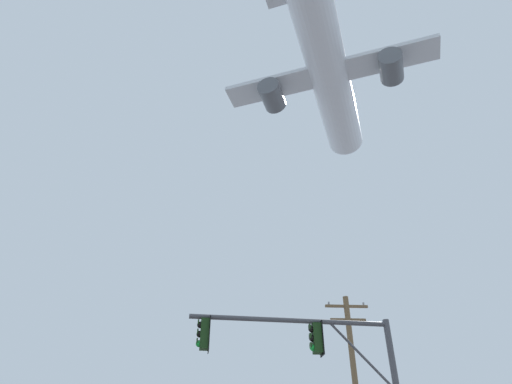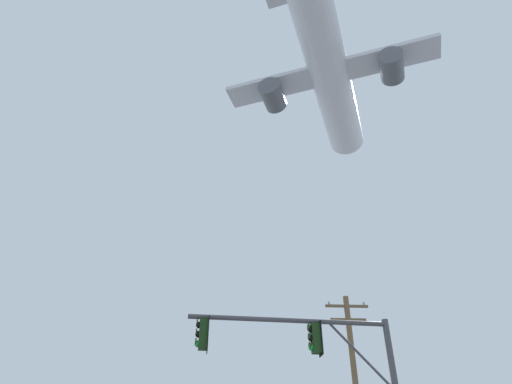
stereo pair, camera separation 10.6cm
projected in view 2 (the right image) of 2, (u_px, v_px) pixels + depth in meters
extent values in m
cylinder|color=#4C4C51|center=(289.00, 320.00, 14.01)|extent=(6.29, 0.67, 0.15)
cylinder|color=#4C4C51|center=(361.00, 356.00, 13.69)|extent=(1.95, 0.24, 2.06)
cube|color=#193814|center=(203.00, 334.00, 13.43)|extent=(0.29, 0.34, 0.90)
cylinder|color=#193814|center=(204.00, 317.00, 13.71)|extent=(0.05, 0.05, 0.12)
cube|color=black|center=(208.00, 334.00, 13.45)|extent=(0.06, 0.46, 1.04)
sphere|color=black|center=(199.00, 325.00, 13.57)|extent=(0.20, 0.20, 0.20)
cylinder|color=#193814|center=(197.00, 323.00, 13.59)|extent=(0.06, 0.21, 0.21)
sphere|color=black|center=(198.00, 334.00, 13.41)|extent=(0.20, 0.20, 0.20)
cylinder|color=#193814|center=(196.00, 332.00, 13.44)|extent=(0.06, 0.21, 0.21)
sphere|color=green|center=(198.00, 344.00, 13.26)|extent=(0.20, 0.20, 0.20)
cylinder|color=#193814|center=(196.00, 342.00, 13.28)|extent=(0.06, 0.21, 0.21)
cube|color=#193814|center=(316.00, 338.00, 13.80)|extent=(0.29, 0.34, 0.90)
cylinder|color=#193814|center=(315.00, 322.00, 14.09)|extent=(0.05, 0.05, 0.12)
cube|color=black|center=(320.00, 338.00, 13.82)|extent=(0.06, 0.46, 1.04)
sphere|color=black|center=(311.00, 329.00, 13.94)|extent=(0.20, 0.20, 0.20)
cylinder|color=#193814|center=(308.00, 327.00, 13.96)|extent=(0.06, 0.21, 0.21)
sphere|color=black|center=(311.00, 338.00, 13.78)|extent=(0.20, 0.20, 0.20)
cylinder|color=#193814|center=(309.00, 336.00, 13.81)|extent=(0.06, 0.21, 0.21)
sphere|color=green|center=(312.00, 348.00, 13.63)|extent=(0.20, 0.20, 0.20)
cylinder|color=#193814|center=(310.00, 346.00, 13.65)|extent=(0.06, 0.21, 0.21)
cube|color=brown|center=(347.00, 306.00, 22.85)|extent=(2.20, 0.12, 0.12)
cube|color=brown|center=(348.00, 320.00, 22.46)|extent=(1.80, 0.12, 0.12)
cylinder|color=gray|center=(329.00, 304.00, 22.88)|extent=(0.10, 0.10, 0.18)
cylinder|color=gray|center=(364.00, 304.00, 22.95)|extent=(0.10, 0.10, 0.18)
cylinder|color=white|center=(329.00, 74.00, 46.99)|extent=(12.22, 23.05, 4.11)
cone|color=white|center=(348.00, 147.00, 57.14)|extent=(4.67, 4.05, 3.91)
cube|color=silver|center=(329.00, 73.00, 46.14)|extent=(21.39, 10.55, 0.46)
cylinder|color=#595B60|center=(272.00, 96.00, 47.08)|extent=(3.27, 3.71, 2.31)
cylinder|color=#595B60|center=(392.00, 67.00, 43.83)|extent=(3.27, 3.71, 2.31)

